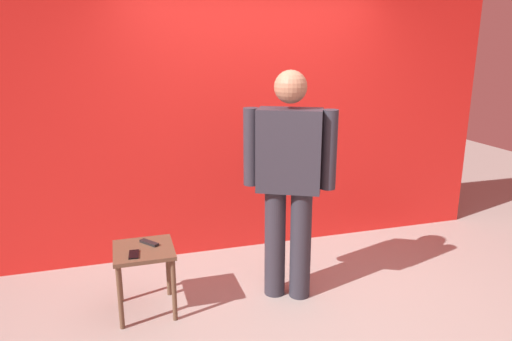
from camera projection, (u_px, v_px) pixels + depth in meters
ground_plane at (309, 317)px, 3.53m from camera, size 12.00×12.00×0.00m
back_wall_red at (254, 82)px, 4.44m from camera, size 4.95×0.12×3.29m
standing_person at (289, 175)px, 3.60m from camera, size 0.69×0.44×1.82m
side_table at (144, 260)px, 3.51m from camera, size 0.44×0.44×0.52m
cell_phone at (134, 254)px, 3.38m from camera, size 0.08×0.15×0.01m
tv_remote at (149, 243)px, 3.56m from camera, size 0.14×0.16×0.02m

